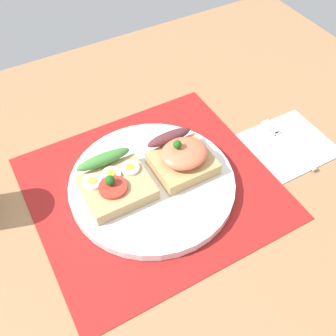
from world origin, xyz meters
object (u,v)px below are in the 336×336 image
(sandwich_egg_tomato, at_px, (115,183))
(fork, at_px, (286,142))
(plate, at_px, (152,184))
(sandwich_salmon, at_px, (182,156))
(napkin, at_px, (289,144))

(sandwich_egg_tomato, height_order, fork, sandwich_egg_tomato)
(sandwich_egg_tomato, distance_m, fork, 0.32)
(plate, bearing_deg, sandwich_salmon, 5.04)
(sandwich_salmon, bearing_deg, plate, -174.96)
(sandwich_egg_tomato, bearing_deg, sandwich_salmon, -4.12)
(plate, relative_size, sandwich_salmon, 2.70)
(sandwich_salmon, bearing_deg, sandwich_egg_tomato, 175.88)
(napkin, height_order, fork, fork)
(plate, distance_m, napkin, 0.27)
(napkin, bearing_deg, sandwich_salmon, 169.19)
(sandwich_egg_tomato, bearing_deg, fork, -8.15)
(plate, relative_size, fork, 1.95)
(sandwich_egg_tomato, bearing_deg, plate, -13.07)
(plate, distance_m, sandwich_salmon, 0.07)
(sandwich_salmon, height_order, napkin, sandwich_salmon)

